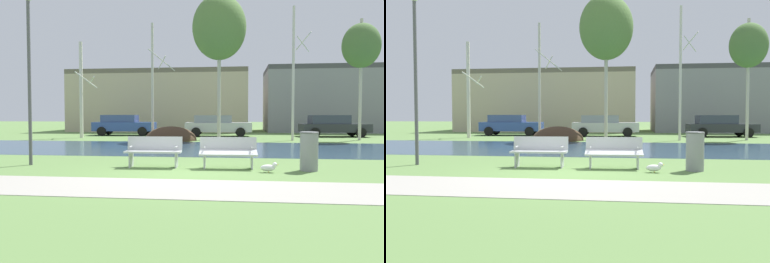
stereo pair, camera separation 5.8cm
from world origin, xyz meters
TOP-DOWN VIEW (x-y plane):
  - ground_plane at (0.00, 10.00)m, footprint 120.00×120.00m
  - paved_path_strip at (0.00, -1.94)m, footprint 60.00×2.11m
  - river_band at (0.00, 7.51)m, footprint 80.00×7.47m
  - soil_mound at (-2.64, 12.54)m, footprint 3.04×3.08m
  - bench_left at (-1.06, 1.13)m, footprint 1.62×0.62m
  - bench_right at (1.06, 1.13)m, footprint 1.62×0.62m
  - trash_bin at (3.22, 0.94)m, footprint 0.50×0.50m
  - seagull at (2.14, 0.49)m, footprint 0.47×0.18m
  - streetlamp at (-4.83, 1.15)m, footprint 0.32×0.32m
  - birch_far_left at (-8.78, 14.22)m, footprint 1.25×2.11m
  - birch_left at (-3.77, 12.92)m, footprint 1.48×2.22m
  - birch_center_left at (0.11, 13.89)m, footprint 3.26×3.26m
  - birch_center at (4.46, 13.28)m, footprint 1.07×1.83m
  - birch_center_right at (8.39, 14.05)m, footprint 2.16×2.16m
  - parked_van_nearest_blue at (-7.03, 17.51)m, footprint 4.50×2.09m
  - parked_sedan_second_silver at (-0.20, 17.12)m, footprint 4.62×2.11m
  - parked_hatch_third_dark at (7.64, 17.53)m, footprint 4.56×2.23m
  - building_beige_block at (-5.79, 26.89)m, footprint 15.67×9.93m
  - building_grey_warehouse at (10.31, 25.93)m, footprint 13.28×7.23m

SIDE VIEW (x-z plane):
  - ground_plane at x=0.00m, z-range 0.00..0.00m
  - soil_mound at x=-2.64m, z-range -0.82..0.82m
  - river_band at x=0.00m, z-range 0.00..0.01m
  - paved_path_strip at x=0.00m, z-range 0.00..0.01m
  - seagull at x=2.14m, z-range 0.00..0.27m
  - bench_left at x=-1.06m, z-range 0.04..0.91m
  - bench_right at x=1.06m, z-range 0.04..0.91m
  - trash_bin at x=3.22m, z-range 0.02..1.07m
  - parked_hatch_third_dark at x=7.64m, z-range 0.04..1.51m
  - parked_sedan_second_silver at x=-0.20m, z-range 0.04..1.50m
  - parked_van_nearest_blue at x=-7.03m, z-range 0.04..1.52m
  - building_beige_block at x=-5.79m, z-range 0.00..5.41m
  - building_grey_warehouse at x=10.31m, z-range 0.00..5.61m
  - birch_far_left at x=-8.78m, z-range 0.04..6.23m
  - streetlamp at x=-4.83m, z-range 0.88..6.06m
  - birch_left at x=-3.77m, z-range 0.06..7.01m
  - birch_center at x=4.46m, z-range 0.08..7.83m
  - birch_center_right at x=8.39m, z-range 1.95..9.05m
  - birch_center_left at x=0.11m, z-range 2.39..11.12m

